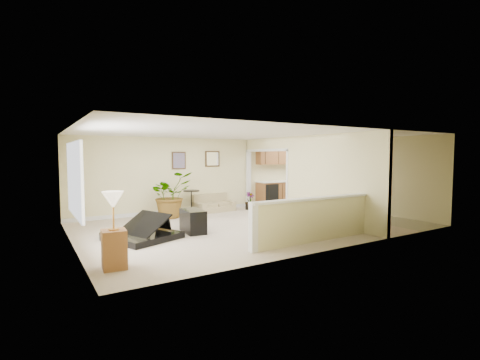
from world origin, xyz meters
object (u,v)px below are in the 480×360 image
palm_plant (170,195)px  lamp_stand (114,236)px  small_plant (250,202)px  piano (141,215)px  loveseat (214,203)px  piano_bench (193,221)px  accent_table (191,199)px

palm_plant → lamp_stand: palm_plant is taller
small_plant → piano: bearing=-152.5°
piano → small_plant: piano is taller
loveseat → small_plant: (1.26, -0.37, -0.03)m
piano → palm_plant: bearing=34.6°
piano_bench → lamp_stand: bearing=-140.5°
accent_table → loveseat: bearing=5.8°
loveseat → lamp_stand: bearing=-137.1°
piano → loveseat: (3.26, 2.72, -0.25)m
piano → lamp_stand: lamp_stand is taller
piano → palm_plant: (1.54, 2.27, 0.15)m
piano → loveseat: size_ratio=1.38×
loveseat → lamp_stand: 6.27m
lamp_stand → palm_plant: bearing=58.6°
palm_plant → small_plant: size_ratio=2.38×
accent_table → palm_plant: 0.95m
piano → small_plant: bearing=6.2°
small_plant → lamp_stand: (-5.51, -4.23, 0.29)m
loveseat → small_plant: bearing=-20.5°
small_plant → lamp_stand: bearing=-142.5°
piano → piano_bench: bearing=-21.4°
palm_plant → loveseat: bearing=14.4°
loveseat → lamp_stand: (-4.25, -4.60, 0.27)m
piano → small_plant: 5.10m
piano_bench → palm_plant: bearing=83.5°
palm_plant → accent_table: bearing=22.5°
piano_bench → loveseat: size_ratio=0.61×
loveseat → palm_plant: size_ratio=0.95×
piano → palm_plant: palm_plant is taller
piano → lamp_stand: size_ratio=1.47×
piano → loveseat: piano is taller
lamp_stand → loveseat: bearing=47.2°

